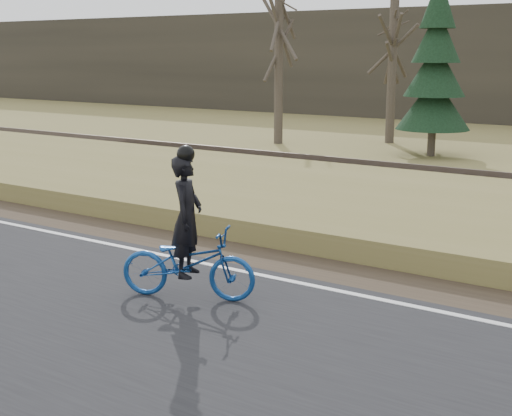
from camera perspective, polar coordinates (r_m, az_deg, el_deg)
The scene contains 4 objects.
cyclist at distance 10.52m, azimuth -5.48°, elevation -3.45°, with size 2.15×1.41×2.29m.
bare_tree_far_left at distance 28.90m, azimuth 1.83°, elevation 11.99°, with size 0.36×0.36×6.91m, color brown.
bare_tree_left at distance 29.63m, azimuth 10.87°, elevation 11.73°, with size 0.36×0.36×6.85m, color brown.
conifer at distance 26.13m, azimuth 14.14°, elevation 10.55°, with size 2.60×2.60×6.30m.
Camera 1 is at (0.69, -9.12, 3.64)m, focal length 50.00 mm.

